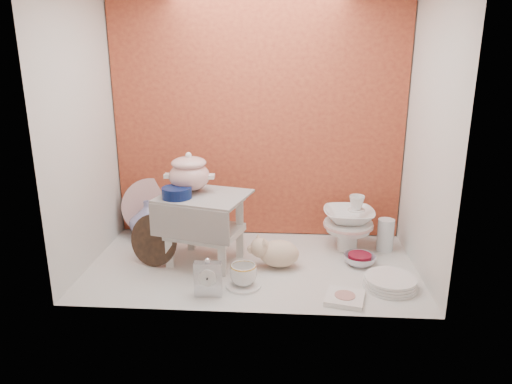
% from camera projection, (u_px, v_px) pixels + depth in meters
% --- Properties ---
extents(ground, '(1.80, 1.80, 0.00)m').
position_uv_depth(ground, '(252.00, 265.00, 2.64)').
color(ground, silver).
rests_on(ground, ground).
extents(niche_shell, '(1.86, 1.03, 1.53)m').
position_uv_depth(niche_shell, '(254.00, 93.00, 2.55)').
color(niche_shell, '#BD562F').
rests_on(niche_shell, ground).
extents(step_stool, '(0.54, 0.49, 0.40)m').
position_uv_depth(step_stool, '(205.00, 229.00, 2.63)').
color(step_stool, silver).
rests_on(step_stool, ground).
extents(soup_tureen, '(0.31, 0.31, 0.23)m').
position_uv_depth(soup_tureen, '(189.00, 172.00, 2.60)').
color(soup_tureen, white).
rests_on(soup_tureen, step_stool).
extents(cobalt_bowl, '(0.21, 0.21, 0.06)m').
position_uv_depth(cobalt_bowl, '(177.00, 193.00, 2.51)').
color(cobalt_bowl, '#091648').
rests_on(cobalt_bowl, step_stool).
extents(floral_platter, '(0.37, 0.23, 0.37)m').
position_uv_depth(floral_platter, '(151.00, 206.00, 3.05)').
color(floral_platter, white).
rests_on(floral_platter, ground).
extents(blue_white_vase, '(0.23, 0.23, 0.24)m').
position_uv_depth(blue_white_vase, '(148.00, 219.00, 3.01)').
color(blue_white_vase, silver).
rests_on(blue_white_vase, ground).
extents(lacquer_tray, '(0.30, 0.17, 0.29)m').
position_uv_depth(lacquer_tray, '(154.00, 240.00, 2.61)').
color(lacquer_tray, black).
rests_on(lacquer_tray, ground).
extents(mantel_clock, '(0.14, 0.05, 0.20)m').
position_uv_depth(mantel_clock, '(208.00, 277.00, 2.29)').
color(mantel_clock, silver).
rests_on(mantel_clock, ground).
extents(plush_pig, '(0.32, 0.26, 0.17)m').
position_uv_depth(plush_pig, '(279.00, 253.00, 2.59)').
color(plush_pig, beige).
rests_on(plush_pig, ground).
extents(teacup_saucer, '(0.21, 0.21, 0.01)m').
position_uv_depth(teacup_saucer, '(243.00, 285.00, 2.40)').
color(teacup_saucer, white).
rests_on(teacup_saucer, ground).
extents(gold_rim_teacup, '(0.18, 0.18, 0.11)m').
position_uv_depth(gold_rim_teacup, '(243.00, 274.00, 2.38)').
color(gold_rim_teacup, white).
rests_on(gold_rim_teacup, teacup_saucer).
extents(lattice_dish, '(0.22, 0.22, 0.03)m').
position_uv_depth(lattice_dish, '(345.00, 298.00, 2.26)').
color(lattice_dish, white).
rests_on(lattice_dish, ground).
extents(dinner_plate_stack, '(0.34, 0.34, 0.06)m').
position_uv_depth(dinner_plate_stack, '(390.00, 282.00, 2.38)').
color(dinner_plate_stack, white).
rests_on(dinner_plate_stack, ground).
extents(crystal_bowl, '(0.21, 0.21, 0.06)m').
position_uv_depth(crystal_bowl, '(360.00, 260.00, 2.64)').
color(crystal_bowl, silver).
rests_on(crystal_bowl, ground).
extents(clear_glass_vase, '(0.12, 0.12, 0.19)m').
position_uv_depth(clear_glass_vase, '(385.00, 235.00, 2.81)').
color(clear_glass_vase, silver).
rests_on(clear_glass_vase, ground).
extents(porcelain_tower, '(0.40, 0.40, 0.34)m').
position_uv_depth(porcelain_tower, '(348.00, 222.00, 2.80)').
color(porcelain_tower, white).
rests_on(porcelain_tower, ground).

